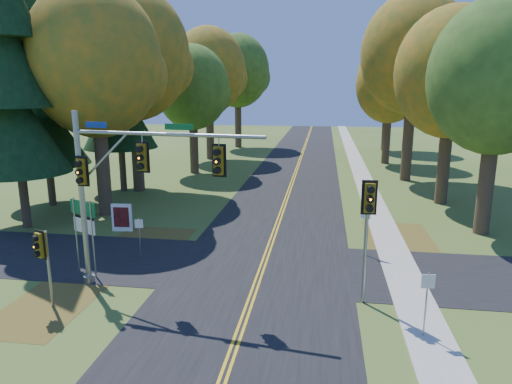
# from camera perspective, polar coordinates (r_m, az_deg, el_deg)

# --- Properties ---
(ground) EXTENTS (160.00, 160.00, 0.00)m
(ground) POSITION_cam_1_polar(r_m,az_deg,el_deg) (19.34, 0.03, -11.54)
(ground) COLOR #40571E
(ground) RESTS_ON ground
(road_main) EXTENTS (8.00, 160.00, 0.02)m
(road_main) POSITION_cam_1_polar(r_m,az_deg,el_deg) (19.34, 0.03, -11.51)
(road_main) COLOR black
(road_main) RESTS_ON ground
(road_cross) EXTENTS (60.00, 6.00, 0.02)m
(road_cross) POSITION_cam_1_polar(r_m,az_deg,el_deg) (21.15, 0.83, -9.29)
(road_cross) COLOR black
(road_cross) RESTS_ON ground
(centerline_left) EXTENTS (0.10, 160.00, 0.01)m
(centerline_left) POSITION_cam_1_polar(r_m,az_deg,el_deg) (19.34, -0.27, -11.45)
(centerline_left) COLOR gold
(centerline_left) RESTS_ON road_main
(centerline_right) EXTENTS (0.10, 160.00, 0.01)m
(centerline_right) POSITION_cam_1_polar(r_m,az_deg,el_deg) (19.32, 0.33, -11.49)
(centerline_right) COLOR gold
(centerline_right) RESTS_ON road_main
(sidewalk_east) EXTENTS (1.60, 160.00, 0.06)m
(sidewalk_east) POSITION_cam_1_polar(r_m,az_deg,el_deg) (19.49, 18.79, -11.97)
(sidewalk_east) COLOR #9E998E
(sidewalk_east) RESTS_ON ground
(leaf_patch_w_near) EXTENTS (4.00, 6.00, 0.00)m
(leaf_patch_w_near) POSITION_cam_1_polar(r_m,az_deg,el_deg) (24.60, -13.80, -6.44)
(leaf_patch_w_near) COLOR brown
(leaf_patch_w_near) RESTS_ON ground
(leaf_patch_e) EXTENTS (3.50, 8.00, 0.00)m
(leaf_patch_e) POSITION_cam_1_polar(r_m,az_deg,el_deg) (25.10, 17.78, -6.30)
(leaf_patch_e) COLOR brown
(leaf_patch_e) RESTS_ON ground
(leaf_patch_w_far) EXTENTS (3.00, 5.00, 0.00)m
(leaf_patch_w_far) POSITION_cam_1_polar(r_m,az_deg,el_deg) (19.32, -24.62, -12.80)
(leaf_patch_w_far) COLOR brown
(leaf_patch_w_far) RESTS_ON ground
(tree_w_a) EXTENTS (8.00, 8.00, 14.15)m
(tree_w_a) POSITION_cam_1_polar(r_m,az_deg,el_deg) (30.13, -19.30, 15.06)
(tree_w_a) COLOR #38281C
(tree_w_a) RESTS_ON ground
(tree_e_a) EXTENTS (7.20, 7.20, 12.73)m
(tree_e_a) POSITION_cam_1_polar(r_m,az_deg,el_deg) (27.69, 28.13, 12.54)
(tree_e_a) COLOR #38281C
(tree_e_a) RESTS_ON ground
(tree_w_b) EXTENTS (8.60, 8.60, 15.38)m
(tree_w_b) POSITION_cam_1_polar(r_m,az_deg,el_deg) (36.68, -15.12, 16.21)
(tree_w_b) COLOR #38281C
(tree_w_b) RESTS_ON ground
(tree_e_b) EXTENTS (7.60, 7.60, 13.33)m
(tree_e_b) POSITION_cam_1_polar(r_m,az_deg,el_deg) (34.05, 23.40, 13.41)
(tree_e_b) COLOR #38281C
(tree_e_b) RESTS_ON ground
(tree_w_c) EXTENTS (6.80, 6.80, 11.91)m
(tree_w_c) POSITION_cam_1_polar(r_m,az_deg,el_deg) (43.60, -7.87, 12.75)
(tree_w_c) COLOR #38281C
(tree_w_c) RESTS_ON ground
(tree_e_c) EXTENTS (8.80, 8.80, 15.79)m
(tree_e_c) POSITION_cam_1_polar(r_m,az_deg,el_deg) (41.82, 19.26, 15.89)
(tree_e_c) COLOR #38281C
(tree_e_c) RESTS_ON ground
(tree_w_d) EXTENTS (8.20, 8.20, 14.56)m
(tree_w_d) POSITION_cam_1_polar(r_m,az_deg,el_deg) (52.19, -5.83, 14.83)
(tree_w_d) COLOR #38281C
(tree_w_d) RESTS_ON ground
(tree_e_d) EXTENTS (7.00, 7.00, 12.32)m
(tree_e_d) POSITION_cam_1_polar(r_m,az_deg,el_deg) (50.72, 16.45, 12.70)
(tree_e_d) COLOR #38281C
(tree_e_d) RESTS_ON ground
(tree_w_e) EXTENTS (8.40, 8.40, 14.97)m
(tree_w_e) POSITION_cam_1_polar(r_m,az_deg,el_deg) (62.59, -2.21, 14.84)
(tree_w_e) COLOR #38281C
(tree_w_e) RESTS_ON ground
(tree_e_e) EXTENTS (7.80, 7.80, 13.74)m
(tree_e_e) POSITION_cam_1_polar(r_m,az_deg,el_deg) (61.51, 16.30, 13.56)
(tree_e_e) COLOR #38281C
(tree_e_e) RESTS_ON ground
(pine_a) EXTENTS (5.60, 5.60, 19.48)m
(pine_a) POSITION_cam_1_polar(r_m,az_deg,el_deg) (29.00, -28.52, 13.75)
(pine_a) COLOR #38281C
(pine_a) RESTS_ON ground
(pine_b) EXTENTS (5.60, 5.60, 17.31)m
(pine_b) POSITION_cam_1_polar(r_m,az_deg,el_deg) (33.94, -25.32, 12.00)
(pine_b) COLOR #38281C
(pine_b) RESTS_ON ground
(pine_c) EXTENTS (5.60, 5.60, 20.56)m
(pine_c) POSITION_cam_1_polar(r_m,az_deg,el_deg) (36.90, -17.13, 15.01)
(pine_c) COLOR #38281C
(pine_c) RESTS_ON ground
(traffic_mast) EXTENTS (7.83, 1.33, 7.15)m
(traffic_mast) POSITION_cam_1_polar(r_m,az_deg,el_deg) (18.34, -16.36, 1.67)
(traffic_mast) COLOR gray
(traffic_mast) RESTS_ON ground
(east_signal_pole) EXTENTS (0.56, 0.64, 4.81)m
(east_signal_pole) POSITION_cam_1_polar(r_m,az_deg,el_deg) (16.92, 13.86, -2.39)
(east_signal_pole) COLOR gray
(east_signal_pole) RESTS_ON ground
(ped_signal_pole) EXTENTS (0.45, 0.55, 3.03)m
(ped_signal_pole) POSITION_cam_1_polar(r_m,az_deg,el_deg) (18.31, -25.18, -6.67)
(ped_signal_pole) COLOR gray
(ped_signal_pole) RESTS_ON ground
(route_sign_cluster) EXTENTS (1.46, 0.71, 3.41)m
(route_sign_cluster) POSITION_cam_1_polar(r_m,az_deg,el_deg) (20.89, -20.74, -3.50)
(route_sign_cluster) COLOR gray
(route_sign_cluster) RESTS_ON ground
(info_kiosk) EXTENTS (1.16, 0.25, 1.60)m
(info_kiosk) POSITION_cam_1_polar(r_m,az_deg,el_deg) (27.02, -16.42, -3.09)
(info_kiosk) COLOR white
(info_kiosk) RESTS_ON ground
(reg_sign_e_north) EXTENTS (0.44, 0.22, 2.44)m
(reg_sign_e_north) POSITION_cam_1_polar(r_m,az_deg,el_deg) (22.65, 13.51, -3.68)
(reg_sign_e_north) COLOR gray
(reg_sign_e_north) RESTS_ON ground
(reg_sign_e_south) EXTENTS (0.44, 0.09, 2.29)m
(reg_sign_e_south) POSITION_cam_1_polar(r_m,az_deg,el_deg) (15.97, 20.60, -11.75)
(reg_sign_e_south) COLOR gray
(reg_sign_e_south) RESTS_ON ground
(reg_sign_w) EXTENTS (0.39, 0.09, 2.03)m
(reg_sign_w) POSITION_cam_1_polar(r_m,az_deg,el_deg) (22.30, -14.37, -4.74)
(reg_sign_w) COLOR gray
(reg_sign_w) RESTS_ON ground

